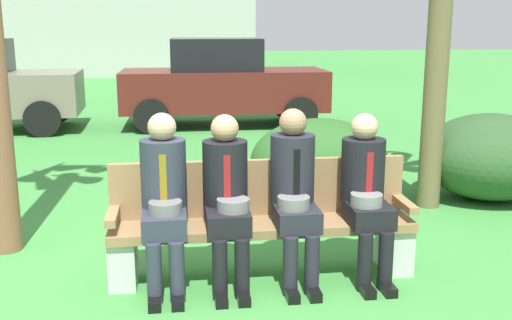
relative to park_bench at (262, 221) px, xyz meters
name	(u,v)px	position (x,y,z in m)	size (l,w,h in m)	color
ground_plane	(226,274)	(-0.29, 0.01, -0.44)	(80.00, 80.00, 0.00)	#3E8D3D
park_bench	(262,221)	(0.00, 0.00, 0.00)	(2.35, 0.44, 0.90)	#99754C
seated_man_leftmost	(164,193)	(-0.75, -0.13, 0.29)	(0.34, 0.72, 1.31)	#2D3342
seated_man_centerleft	(227,192)	(-0.28, -0.14, 0.28)	(0.34, 0.72, 1.29)	black
seated_man_centerright	(294,188)	(0.23, -0.13, 0.30)	(0.34, 0.72, 1.33)	#23232D
seated_man_rightmost	(366,188)	(0.79, -0.14, 0.28)	(0.34, 0.72, 1.28)	black
shrub_near_bench	(491,156)	(2.86, 1.75, 0.05)	(1.55, 1.42, 0.97)	#2D5129
shrub_mid_lawn	(319,162)	(0.89, 1.79, 0.04)	(1.51, 1.39, 0.95)	#295A23
parked_car_far	(222,83)	(0.25, 7.16, 0.40)	(3.92, 1.74, 1.68)	#591E19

